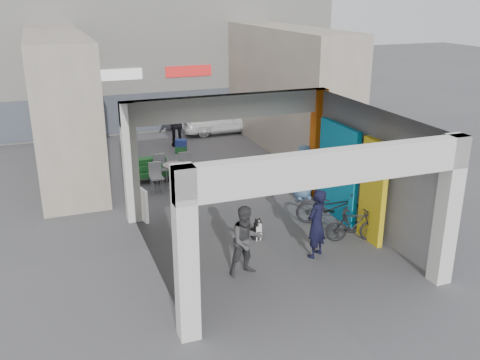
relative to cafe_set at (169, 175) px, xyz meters
name	(u,v)px	position (x,y,z in m)	size (l,w,h in m)	color
ground	(254,231)	(1.34, -4.56, -0.35)	(90.00, 90.00, 0.00)	#545459
arcade_canopy	(287,159)	(1.88, -5.38, 1.95)	(6.40, 6.45, 6.40)	silver
far_building	(147,42)	(1.34, 9.43, 3.64)	(18.00, 4.08, 8.00)	silver
plaza_bldg_left	(61,104)	(-3.16, 2.94, 2.15)	(2.00, 9.00, 5.00)	#AEA190
plaza_bldg_right	(287,89)	(5.84, 2.94, 2.15)	(2.00, 9.00, 5.00)	#AEA190
bollard_left	(173,195)	(-0.35, -2.08, 0.07)	(0.09, 0.09, 0.84)	#97999F
bollard_center	(225,188)	(1.34, -2.08, 0.09)	(0.09, 0.09, 0.88)	#97999F
bollard_right	(273,183)	(2.92, -2.29, 0.12)	(0.09, 0.09, 0.94)	#97999F
advert_board_near	(182,275)	(-1.41, -7.09, 0.15)	(0.13, 0.55, 1.00)	silver
advert_board_far	(143,205)	(-1.41, -2.72, 0.15)	(0.21, 0.55, 1.00)	silver
cafe_set	(169,175)	(0.00, 0.00, 0.00)	(1.65, 1.33, 1.00)	#A9AAAF
produce_stand	(152,172)	(-0.44, 0.62, -0.03)	(1.24, 0.67, 0.82)	black
crate_stack	(181,146)	(1.39, 3.66, -0.07)	(0.55, 0.50, 0.56)	#17521F
border_collie	(257,230)	(1.23, -5.02, -0.10)	(0.24, 0.46, 0.64)	black
man_with_dog	(316,223)	(2.24, -6.45, 0.54)	(0.65, 0.43, 1.79)	black
man_back_turned	(246,241)	(0.28, -6.67, 0.50)	(0.83, 0.65, 1.71)	#424245
man_elderly	(304,172)	(3.79, -2.72, 0.54)	(0.87, 0.56, 1.78)	#567AA8
man_crates	(177,124)	(1.49, 4.66, 0.63)	(1.16, 0.48, 1.97)	black
bicycle_front	(331,207)	(3.58, -4.89, 0.17)	(0.70, 2.00, 1.05)	black
bicycle_rear	(354,225)	(3.60, -6.05, 0.10)	(0.42, 1.50, 0.90)	black
white_van	(220,120)	(3.95, 6.23, 0.26)	(1.45, 3.60, 1.23)	white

